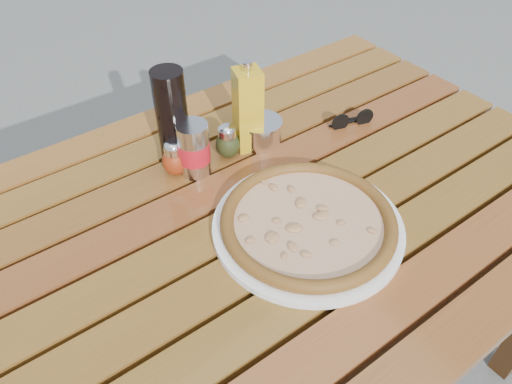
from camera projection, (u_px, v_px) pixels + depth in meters
table at (262, 235)px, 1.04m from camera, size 1.40×0.90×0.75m
plate at (308, 227)px, 0.94m from camera, size 0.47×0.47×0.01m
pizza at (308, 221)px, 0.93m from camera, size 0.44×0.44×0.03m
pepper_shaker at (175, 158)px, 1.04m from camera, size 0.07×0.07×0.08m
oregano_shaker at (228, 141)px, 1.08m from camera, size 0.07×0.07×0.08m
dark_bottle at (172, 119)px, 1.02m from camera, size 0.08×0.08×0.22m
soda_can at (194, 149)px, 1.03m from camera, size 0.08×0.08×0.12m
olive_oil_cruet at (248, 110)px, 1.07m from camera, size 0.07×0.07×0.21m
parmesan_tin at (261, 131)px, 1.12m from camera, size 0.11×0.11×0.07m
sunglasses at (352, 120)px, 1.18m from camera, size 0.11×0.05×0.04m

